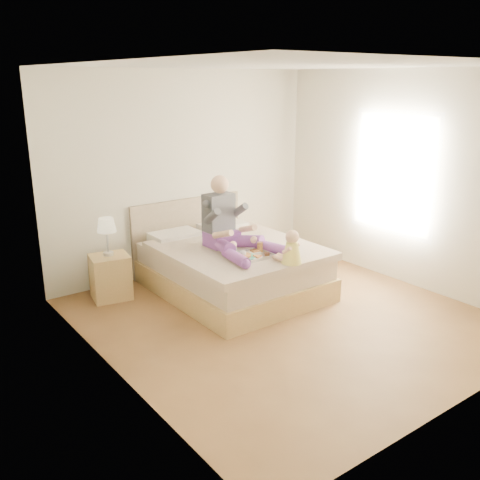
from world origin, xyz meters
TOP-DOWN VIEW (x-y plane):
  - room at (0.08, 0.01)m, footprint 4.02×4.22m
  - bed at (0.00, 1.08)m, footprint 1.70×2.18m
  - nightstand at (-1.32, 1.70)m, footprint 0.51×0.47m
  - lamp at (-1.32, 1.72)m, footprint 0.22×0.22m
  - adult at (-0.12, 0.92)m, footprint 0.76×1.08m
  - tray at (-0.12, 0.50)m, footprint 0.47×0.37m
  - baby at (0.12, 0.07)m, footprint 0.26×0.34m

SIDE VIEW (x-z plane):
  - nightstand at x=-1.32m, z-range 0.00..0.54m
  - bed at x=0.00m, z-range -0.18..0.82m
  - tray at x=-0.12m, z-range 0.57..0.71m
  - baby at x=0.12m, z-range 0.57..0.95m
  - adult at x=-0.12m, z-range 0.42..1.32m
  - lamp at x=-1.32m, z-range 0.66..1.12m
  - room at x=0.08m, z-range 0.15..2.87m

